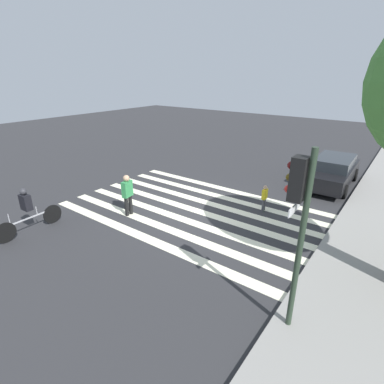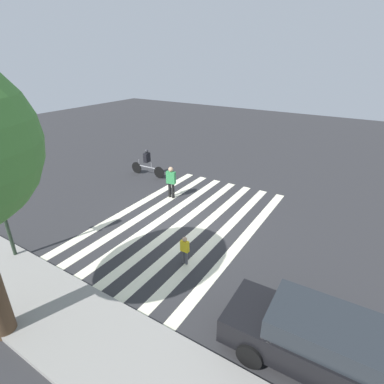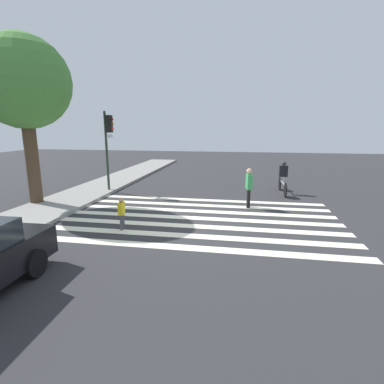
% 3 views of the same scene
% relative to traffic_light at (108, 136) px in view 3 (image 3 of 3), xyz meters
% --- Properties ---
extents(ground_plane, '(60.00, 60.00, 0.00)m').
position_rel_traffic_light_xyz_m(ground_plane, '(-3.71, -5.21, -2.86)').
color(ground_plane, '#2D2D30').
extents(sidewalk_curb, '(36.00, 2.50, 0.14)m').
position_rel_traffic_light_xyz_m(sidewalk_curb, '(-3.71, 1.04, -2.79)').
color(sidewalk_curb, gray).
rests_on(sidewalk_curb, ground_plane).
extents(crosswalk_stripes, '(6.00, 10.00, 0.01)m').
position_rel_traffic_light_xyz_m(crosswalk_stripes, '(-3.71, -5.21, -2.85)').
color(crosswalk_stripes, '#F2EDCC').
rests_on(crosswalk_stripes, ground_plane).
extents(traffic_light, '(0.60, 0.50, 4.08)m').
position_rel_traffic_light_xyz_m(traffic_light, '(0.00, 0.00, 0.00)').
color(traffic_light, '#283828').
rests_on(traffic_light, ground_plane).
extents(street_tree, '(3.69, 3.69, 6.91)m').
position_rel_traffic_light_xyz_m(street_tree, '(-2.98, 2.08, 2.14)').
color(street_tree, '#4C3826').
rests_on(street_tree, ground_plane).
extents(pedestrian_child_with_backpack, '(0.49, 0.29, 1.65)m').
position_rel_traffic_light_xyz_m(pedestrian_child_with_backpack, '(-1.83, -6.96, -1.92)').
color(pedestrian_child_with_backpack, black).
rests_on(pedestrian_child_with_backpack, ground_plane).
extents(pedestrian_adult_blue_shirt, '(0.30, 0.16, 1.09)m').
position_rel_traffic_light_xyz_m(pedestrian_adult_blue_shirt, '(-5.36, -2.84, -2.24)').
color(pedestrian_adult_blue_shirt, '#4C4C51').
rests_on(pedestrian_adult_blue_shirt, ground_plane).
extents(cyclist_near_curb, '(2.40, 0.41, 1.65)m').
position_rel_traffic_light_xyz_m(cyclist_near_curb, '(1.18, -8.69, -1.99)').
color(cyclist_near_curb, black).
rests_on(cyclist_near_curb, ground_plane).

